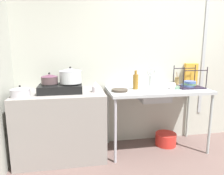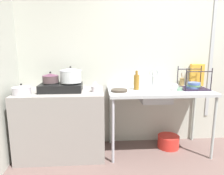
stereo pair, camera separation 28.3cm
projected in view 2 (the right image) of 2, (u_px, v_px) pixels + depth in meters
name	position (u px, v px, depth m)	size (l,w,h in m)	color
wall_back	(180.00, 57.00, 3.21)	(5.56, 0.10, 2.63)	#B6B9AC
wall_metal_strip	(212.00, 48.00, 3.16)	(0.05, 0.01, 2.11)	#A9AFB3
counter_concrete	(62.00, 123.00, 2.88)	(1.14, 0.66, 0.89)	gray
counter_sink	(159.00, 95.00, 2.91)	(1.40, 0.66, 0.89)	#A9AFB3
stove	(61.00, 87.00, 2.79)	(0.54, 0.34, 0.12)	black
pot_on_left_burner	(51.00, 78.00, 2.75)	(0.21, 0.21, 0.14)	#503D40
pot_on_right_burner	(71.00, 75.00, 2.77)	(0.28, 0.28, 0.21)	silver
pot_beside_stove	(22.00, 90.00, 2.60)	(0.23, 0.23, 0.14)	silver
percolator	(95.00, 87.00, 2.77)	(0.10, 0.10, 0.14)	silver
sink_basin	(155.00, 96.00, 2.90)	(0.41, 0.34, 0.16)	#A9AFB3
faucet	(154.00, 75.00, 3.01)	(0.13, 0.07, 0.28)	#A9AFB3
frying_pan	(119.00, 90.00, 2.79)	(0.22, 0.22, 0.03)	#3D342B
dish_rack	(193.00, 86.00, 2.95)	(0.36, 0.32, 0.31)	black
cup_by_rack	(175.00, 87.00, 2.84)	(0.08, 0.08, 0.09)	white
small_bowl_on_drainboard	(177.00, 89.00, 2.88)	(0.15, 0.15, 0.04)	slate
bottle_by_sink	(136.00, 82.00, 2.89)	(0.07, 0.07, 0.26)	olive
cereal_box	(197.00, 75.00, 3.17)	(0.19, 0.08, 0.32)	gold
utensil_jar	(182.00, 82.00, 3.18)	(0.06, 0.06, 0.20)	olive
bucket_on_floor	(168.00, 142.00, 3.13)	(0.31, 0.31, 0.18)	red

